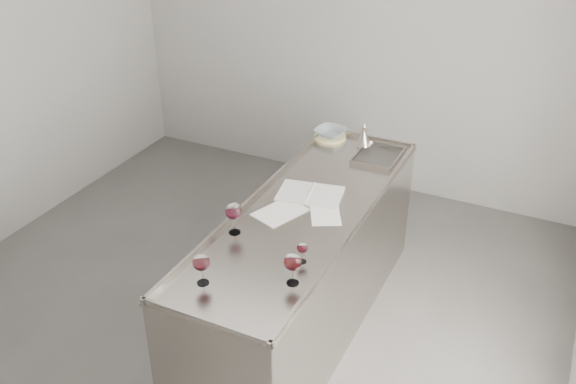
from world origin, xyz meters
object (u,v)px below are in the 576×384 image
at_px(wine_glass_small, 302,249).
at_px(notebook, 310,194).
at_px(counter, 304,269).
at_px(wine_funnel, 364,138).
at_px(ceramic_bowl, 330,132).
at_px(wine_glass_left, 234,212).
at_px(wine_glass_middle, 201,263).
at_px(wine_glass_right, 293,262).

xyz_separation_m(wine_glass_small, notebook, (-0.27, 0.71, -0.08)).
bearing_deg(counter, notebook, 105.16).
distance_m(counter, wine_funnel, 1.20).
bearing_deg(wine_glass_small, ceramic_bowl, 107.14).
height_order(notebook, ceramic_bowl, ceramic_bowl).
xyz_separation_m(wine_glass_left, wine_glass_small, (0.49, -0.10, -0.05)).
bearing_deg(wine_glass_left, wine_glass_middle, -79.45).
relative_size(counter, wine_funnel, 13.32).
relative_size(wine_glass_left, wine_glass_small, 1.61).
height_order(counter, wine_funnel, wine_funnel).
height_order(wine_glass_left, wine_glass_small, wine_glass_left).
height_order(wine_glass_small, ceramic_bowl, wine_glass_small).
bearing_deg(ceramic_bowl, wine_funnel, -0.00).
bearing_deg(wine_glass_right, wine_glass_small, 100.25).
height_order(ceramic_bowl, wine_funnel, wine_funnel).
bearing_deg(wine_glass_small, wine_glass_middle, -134.31).
distance_m(wine_glass_middle, wine_funnel, 2.01).
bearing_deg(wine_funnel, wine_glass_right, -81.98).
distance_m(wine_glass_left, wine_glass_middle, 0.51).
bearing_deg(wine_glass_middle, ceramic_bowl, 92.68).
bearing_deg(wine_glass_left, wine_glass_small, -11.01).
bearing_deg(wine_glass_small, wine_funnel, 97.73).
relative_size(counter, wine_glass_right, 12.71).
bearing_deg(wine_funnel, notebook, -93.45).
relative_size(wine_glass_right, wine_funnel, 1.05).
distance_m(wine_glass_right, wine_funnel, 1.81).
bearing_deg(notebook, ceramic_bowl, 93.24).
relative_size(wine_glass_left, wine_funnel, 1.12).
relative_size(counter, wine_glass_left, 11.93).
xyz_separation_m(counter, wine_glass_small, (0.22, -0.51, 0.56)).
height_order(counter, wine_glass_middle, wine_glass_middle).
xyz_separation_m(counter, notebook, (-0.05, 0.20, 0.47)).
height_order(wine_glass_middle, ceramic_bowl, wine_glass_middle).
relative_size(wine_glass_middle, wine_funnel, 1.02).
height_order(wine_glass_right, ceramic_bowl, wine_glass_right).
xyz_separation_m(counter, wine_glass_left, (-0.28, -0.42, 0.61)).
distance_m(notebook, wine_funnel, 0.88).
xyz_separation_m(wine_glass_left, wine_glass_middle, (0.09, -0.50, -0.01)).
bearing_deg(ceramic_bowl, counter, -75.69).
bearing_deg(ceramic_bowl, wine_glass_right, -73.61).
distance_m(counter, wine_glass_left, 0.79).
xyz_separation_m(wine_glass_left, wine_glass_right, (0.53, -0.29, -0.01)).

